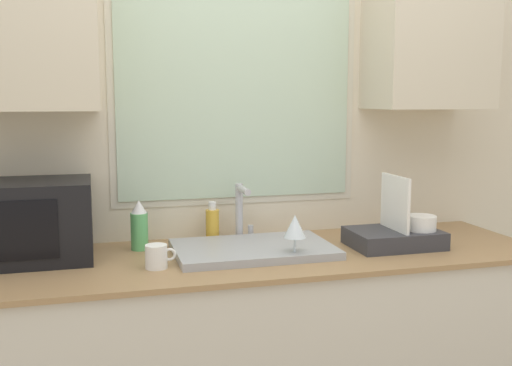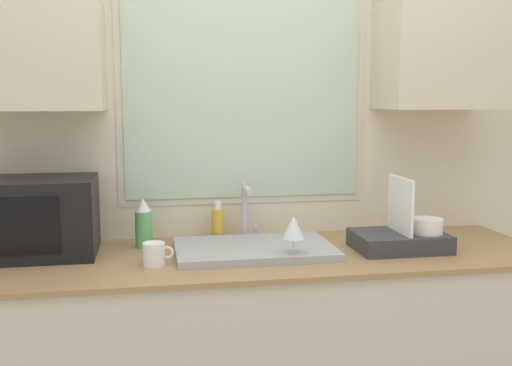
# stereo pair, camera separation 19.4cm
# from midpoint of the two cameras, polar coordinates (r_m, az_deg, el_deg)

# --- Properties ---
(countertop) EXTENTS (2.26, 0.69, 0.91)m
(countertop) POSITION_cam_midpoint_polar(r_m,az_deg,el_deg) (2.49, -2.26, -16.93)
(countertop) COLOR beige
(countertop) RESTS_ON ground_plane
(wall_back) EXTENTS (6.00, 0.38, 2.60)m
(wall_back) POSITION_cam_midpoint_polar(r_m,az_deg,el_deg) (2.58, -4.01, 5.51)
(wall_back) COLOR beige
(wall_back) RESTS_ON ground_plane
(sink_basin) EXTENTS (0.61, 0.40, 0.03)m
(sink_basin) POSITION_cam_midpoint_polar(r_m,az_deg,el_deg) (2.33, -2.67, -6.33)
(sink_basin) COLOR #9EA0A5
(sink_basin) RESTS_ON countertop
(faucet) EXTENTS (0.08, 0.16, 0.24)m
(faucet) POSITION_cam_midpoint_polar(r_m,az_deg,el_deg) (2.51, -3.62, -2.37)
(faucet) COLOR #B7B7BC
(faucet) RESTS_ON countertop
(microwave) EXTENTS (0.45, 0.34, 0.30)m
(microwave) POSITION_cam_midpoint_polar(r_m,az_deg,el_deg) (2.39, -23.05, -3.37)
(microwave) COLOR black
(microwave) RESTS_ON countertop
(dish_rack) EXTENTS (0.36, 0.25, 0.29)m
(dish_rack) POSITION_cam_midpoint_polar(r_m,az_deg,el_deg) (2.46, 11.11, -4.79)
(dish_rack) COLOR #333338
(dish_rack) RESTS_ON countertop
(spray_bottle) EXTENTS (0.07, 0.07, 0.20)m
(spray_bottle) POSITION_cam_midpoint_polar(r_m,az_deg,el_deg) (2.43, -13.33, -4.02)
(spray_bottle) COLOR #59B266
(spray_bottle) RESTS_ON countertop
(soap_bottle) EXTENTS (0.06, 0.06, 0.17)m
(soap_bottle) POSITION_cam_midpoint_polar(r_m,az_deg,el_deg) (2.53, -6.38, -3.91)
(soap_bottle) COLOR gold
(soap_bottle) RESTS_ON countertop
(mug_near_sink) EXTENTS (0.11, 0.08, 0.08)m
(mug_near_sink) POSITION_cam_midpoint_polar(r_m,az_deg,el_deg) (2.17, -11.99, -6.89)
(mug_near_sink) COLOR white
(mug_near_sink) RESTS_ON countertop
(wine_glass) EXTENTS (0.08, 0.08, 0.17)m
(wine_glass) POSITION_cam_midpoint_polar(r_m,az_deg,el_deg) (2.21, 1.21, -4.30)
(wine_glass) COLOR silver
(wine_glass) RESTS_ON countertop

